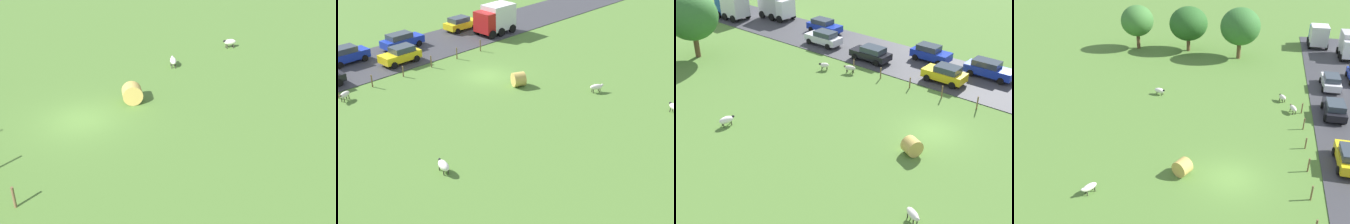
% 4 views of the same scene
% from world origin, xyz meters
% --- Properties ---
extents(ground_plane, '(160.00, 160.00, 0.00)m').
position_xyz_m(ground_plane, '(0.00, 0.00, 0.00)').
color(ground_plane, '#517A33').
extents(sheep_0, '(0.94, 1.24, 0.72)m').
position_xyz_m(sheep_0, '(-9.26, -3.89, 0.49)').
color(sheep_0, silver).
rests_on(sheep_0, ground_plane).
extents(sheep_2, '(0.91, 1.02, 0.73)m').
position_xyz_m(sheep_2, '(3.63, 14.19, 0.48)').
color(sheep_2, silver).
rests_on(sheep_2, ground_plane).
extents(sheep_3, '(1.31, 0.82, 0.76)m').
position_xyz_m(sheep_3, '(-9.28, 12.81, 0.49)').
color(sheep_3, white).
rests_on(sheep_3, ground_plane).
extents(sheep_4, '(0.87, 1.25, 0.77)m').
position_xyz_m(sheep_4, '(4.62, 11.74, 0.53)').
color(sheep_4, silver).
rests_on(sheep_4, ground_plane).
extents(hay_bale_0, '(1.56, 1.46, 1.25)m').
position_xyz_m(hay_bale_0, '(-3.57, -0.32, 0.62)').
color(hay_bale_0, tan).
rests_on(hay_bale_0, ground_plane).
extents(tree_0, '(5.32, 5.32, 6.86)m').
position_xyz_m(tree_0, '(-2.24, 26.94, 4.38)').
color(tree_0, brown).
rests_on(tree_0, ground_plane).
extents(tree_1, '(5.44, 5.44, 6.33)m').
position_xyz_m(tree_1, '(-9.67, 28.60, 3.94)').
color(tree_1, brown).
rests_on(tree_1, ground_plane).
extents(tree_2, '(4.72, 4.72, 6.27)m').
position_xyz_m(tree_2, '(-17.14, 28.05, 4.05)').
color(tree_2, brown).
rests_on(tree_2, ground_plane).
extents(fence_post_1, '(0.12, 0.12, 1.16)m').
position_xyz_m(fence_post_1, '(5.46, -1.05, 0.58)').
color(fence_post_1, brown).
rests_on(fence_post_1, ground_plane).
extents(fence_post_2, '(0.12, 0.12, 1.17)m').
position_xyz_m(fence_post_2, '(5.46, 2.19, 0.59)').
color(fence_post_2, brown).
rests_on(fence_post_2, ground_plane).
extents(fence_post_3, '(0.12, 0.12, 1.02)m').
position_xyz_m(fence_post_3, '(5.46, 5.43, 0.51)').
color(fence_post_3, brown).
rests_on(fence_post_3, ground_plane).
extents(fence_post_4, '(0.12, 0.12, 1.11)m').
position_xyz_m(fence_post_4, '(5.46, 8.66, 0.56)').
color(fence_post_4, brown).
rests_on(fence_post_4, ground_plane).
extents(fence_post_5, '(0.12, 0.12, 1.08)m').
position_xyz_m(fence_post_5, '(5.46, 11.90, 0.54)').
color(fence_post_5, brown).
rests_on(fence_post_5, ground_plane).
extents(truck_0, '(2.73, 4.23, 3.29)m').
position_xyz_m(truck_0, '(8.72, 34.92, 1.81)').
color(truck_0, '#1E4C99').
rests_on(truck_0, road_strip).
extents(truck_2, '(2.70, 4.68, 3.42)m').
position_xyz_m(truck_2, '(12.47, 30.57, 1.87)').
color(truck_2, white).
rests_on(truck_2, road_strip).
extents(car_0, '(2.01, 4.31, 1.63)m').
position_xyz_m(car_0, '(8.84, 18.87, 0.90)').
color(car_0, silver).
rests_on(car_0, road_strip).
extents(car_2, '(2.03, 4.27, 1.54)m').
position_xyz_m(car_2, '(8.39, 11.94, 0.86)').
color(car_2, black).
rests_on(car_2, road_strip).
extents(car_5, '(2.01, 3.99, 1.63)m').
position_xyz_m(car_5, '(8.49, 3.54, 0.90)').
color(car_5, yellow).
rests_on(car_5, road_strip).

